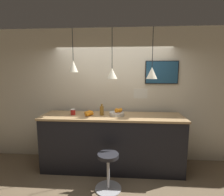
{
  "coord_description": "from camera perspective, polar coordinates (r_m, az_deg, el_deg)",
  "views": [
    {
      "loc": [
        0.25,
        -2.69,
        1.97
      ],
      "look_at": [
        0.0,
        0.68,
        1.46
      ],
      "focal_mm": 28.0,
      "sensor_mm": 36.0,
      "label": 1
    }
  ],
  "objects": [
    {
      "name": "pendant_lamp_right",
      "position": [
        3.44,
        12.89,
        8.05
      ],
      "size": [
        0.21,
        0.21,
        0.96
      ],
      "color": "black"
    },
    {
      "name": "hanging_menu_board",
      "position": [
        3.12,
        9.31,
        1.42
      ],
      "size": [
        0.24,
        0.01,
        0.17
      ],
      "color": "silver"
    },
    {
      "name": "ground_plane",
      "position": [
        3.34,
        -0.96,
        -27.62
      ],
      "size": [
        14.0,
        14.0,
        0.0
      ],
      "primitive_type": "plane",
      "color": "#756047"
    },
    {
      "name": "pendant_lamp_middle",
      "position": [
        3.41,
        0.04,
        8.08
      ],
      "size": [
        0.2,
        0.2,
        0.96
      ],
      "color": "black"
    },
    {
      "name": "mounted_tv",
      "position": [
        3.88,
        15.94,
        8.04
      ],
      "size": [
        0.69,
        0.04,
        0.48
      ],
      "color": "black"
    },
    {
      "name": "orange_pile",
      "position": [
        3.53,
        -7.55,
        -4.93
      ],
      "size": [
        0.18,
        0.25,
        0.09
      ],
      "color": "orange",
      "rests_on": "service_counter"
    },
    {
      "name": "pendant_lamp_left",
      "position": [
        3.55,
        -12.49,
        10.12
      ],
      "size": [
        0.18,
        0.18,
        0.83
      ],
      "color": "black"
    },
    {
      "name": "service_counter",
      "position": [
        3.67,
        -0.0,
        -14.15
      ],
      "size": [
        2.8,
        0.74,
        1.11
      ],
      "color": "black",
      "rests_on": "ground_plane"
    },
    {
      "name": "fruit_bowl",
      "position": [
        3.47,
        1.72,
        -4.94
      ],
      "size": [
        0.29,
        0.29,
        0.15
      ],
      "color": "beige",
      "rests_on": "service_counter"
    },
    {
      "name": "juice_bottle",
      "position": [
        3.49,
        -3.36,
        -4.1
      ],
      "size": [
        0.08,
        0.08,
        0.22
      ],
      "color": "olive",
      "rests_on": "service_counter"
    },
    {
      "name": "spread_jar",
      "position": [
        3.62,
        -12.63,
        -4.45
      ],
      "size": [
        0.1,
        0.1,
        0.11
      ],
      "color": "red",
      "rests_on": "service_counter"
    },
    {
      "name": "back_wall",
      "position": [
        3.9,
        0.51,
        0.82
      ],
      "size": [
        8.0,
        0.06,
        2.9
      ],
      "color": "beige",
      "rests_on": "ground_plane"
    },
    {
      "name": "bar_stool",
      "position": [
        3.13,
        -1.26,
        -21.64
      ],
      "size": [
        0.45,
        0.45,
        0.63
      ],
      "color": "#B7B7BC",
      "rests_on": "ground_plane"
    }
  ]
}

